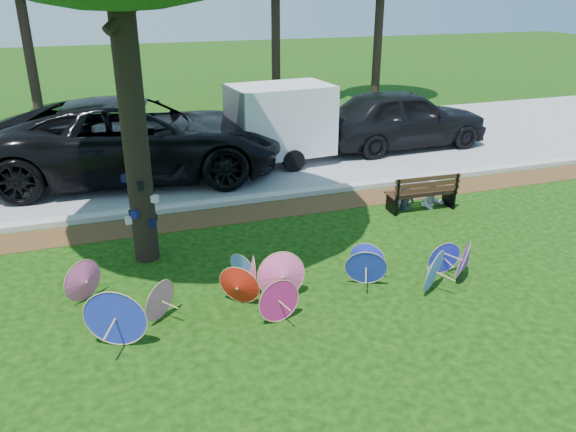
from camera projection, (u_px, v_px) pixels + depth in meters
name	position (u px, v px, depth m)	size (l,w,h in m)	color
ground	(300.00, 324.00, 8.36)	(90.00, 90.00, 0.00)	black
mulch_strip	(229.00, 215.00, 12.28)	(90.00, 1.00, 0.01)	#472D16
curb	(222.00, 202.00, 12.88)	(90.00, 0.30, 0.12)	#B7B5AD
street	(191.00, 156.00, 16.52)	(90.00, 8.00, 0.01)	gray
parasol_pile	(279.00, 281.00, 8.84)	(6.77, 2.07, 0.92)	#5991FF
black_van	(137.00, 139.00, 14.35)	(3.40, 7.38, 2.05)	black
dark_pickup	(402.00, 118.00, 17.15)	(2.13, 5.29, 1.80)	black
cargo_trailer	(281.00, 120.00, 15.45)	(2.69, 1.70, 2.48)	white
park_bench	(421.00, 191.00, 12.52)	(1.60, 0.61, 0.84)	black
person_left	(406.00, 186.00, 12.40)	(0.41, 0.27, 1.13)	#323544
person_right	(434.00, 181.00, 12.60)	(0.59, 0.46, 1.22)	silver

